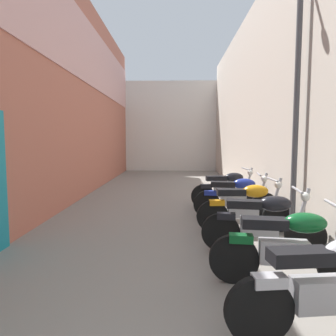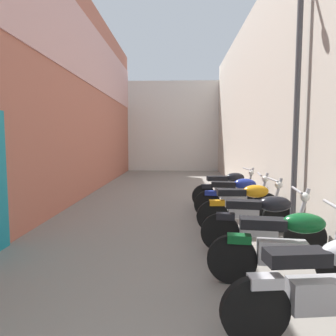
{
  "view_description": "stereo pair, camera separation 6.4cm",
  "coord_description": "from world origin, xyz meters",
  "px_view_note": "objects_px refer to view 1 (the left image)",
  "views": [
    {
      "loc": [
        0.24,
        1.27,
        1.74
      ],
      "look_at": [
        0.11,
        7.05,
        1.21
      ],
      "focal_mm": 32.98,
      "sensor_mm": 36.0,
      "label": 1
    },
    {
      "loc": [
        0.31,
        1.27,
        1.74
      ],
      "look_at": [
        0.11,
        7.05,
        1.21
      ],
      "focal_mm": 32.98,
      "sensor_mm": 36.0,
      "label": 2
    }
  ],
  "objects_px": {
    "motorcycle_sixth": "(246,206)",
    "motorcycle_eighth": "(227,188)",
    "motorcycle_third": "(331,285)",
    "motorcycle_fifth": "(263,221)",
    "motorcycle_fourth": "(289,246)",
    "motorcycle_seventh": "(236,196)",
    "street_lamp": "(292,87)"
  },
  "relations": [
    {
      "from": "motorcycle_seventh",
      "to": "motorcycle_eighth",
      "type": "distance_m",
      "value": 1.13
    },
    {
      "from": "motorcycle_third",
      "to": "motorcycle_eighth",
      "type": "relative_size",
      "value": 1.0
    },
    {
      "from": "motorcycle_fifth",
      "to": "motorcycle_eighth",
      "type": "bearing_deg",
      "value": 90.0
    },
    {
      "from": "motorcycle_seventh",
      "to": "motorcycle_sixth",
      "type": "bearing_deg",
      "value": -89.99
    },
    {
      "from": "motorcycle_sixth",
      "to": "street_lamp",
      "type": "height_order",
      "value": "street_lamp"
    },
    {
      "from": "motorcycle_fifth",
      "to": "motorcycle_sixth",
      "type": "bearing_deg",
      "value": 89.99
    },
    {
      "from": "motorcycle_fifth",
      "to": "street_lamp",
      "type": "height_order",
      "value": "street_lamp"
    },
    {
      "from": "motorcycle_fourth",
      "to": "street_lamp",
      "type": "distance_m",
      "value": 3.02
    },
    {
      "from": "motorcycle_fourth",
      "to": "street_lamp",
      "type": "xyz_separation_m",
      "value": [
        0.7,
        1.99,
        2.17
      ]
    },
    {
      "from": "motorcycle_fifth",
      "to": "motorcycle_sixth",
      "type": "distance_m",
      "value": 1.12
    },
    {
      "from": "motorcycle_seventh",
      "to": "motorcycle_third",
      "type": "bearing_deg",
      "value": -90.0
    },
    {
      "from": "motorcycle_fourth",
      "to": "motorcycle_seventh",
      "type": "relative_size",
      "value": 1.0
    },
    {
      "from": "motorcycle_fifth",
      "to": "motorcycle_eighth",
      "type": "xyz_separation_m",
      "value": [
        0.0,
        3.23,
        0.0
      ]
    },
    {
      "from": "motorcycle_third",
      "to": "motorcycle_seventh",
      "type": "distance_m",
      "value": 4.15
    },
    {
      "from": "motorcycle_eighth",
      "to": "street_lamp",
      "type": "xyz_separation_m",
      "value": [
        0.7,
        -2.31,
        2.17
      ]
    },
    {
      "from": "motorcycle_sixth",
      "to": "street_lamp",
      "type": "bearing_deg",
      "value": -16.29
    },
    {
      "from": "motorcycle_sixth",
      "to": "motorcycle_eighth",
      "type": "xyz_separation_m",
      "value": [
        -0.0,
        2.11,
        0.0
      ]
    },
    {
      "from": "motorcycle_third",
      "to": "motorcycle_fifth",
      "type": "distance_m",
      "value": 2.06
    },
    {
      "from": "street_lamp",
      "to": "motorcycle_fifth",
      "type": "bearing_deg",
      "value": -127.25
    },
    {
      "from": "motorcycle_third",
      "to": "motorcycle_fourth",
      "type": "distance_m",
      "value": 0.98
    },
    {
      "from": "motorcycle_third",
      "to": "motorcycle_fourth",
      "type": "xyz_separation_m",
      "value": [
        -0.0,
        0.98,
        0.0
      ]
    },
    {
      "from": "street_lamp",
      "to": "motorcycle_third",
      "type": "bearing_deg",
      "value": -103.21
    },
    {
      "from": "motorcycle_third",
      "to": "motorcycle_fifth",
      "type": "height_order",
      "value": "same"
    },
    {
      "from": "motorcycle_fifth",
      "to": "street_lamp",
      "type": "relative_size",
      "value": 0.41
    },
    {
      "from": "motorcycle_fourth",
      "to": "motorcycle_fifth",
      "type": "distance_m",
      "value": 1.07
    },
    {
      "from": "motorcycle_fifth",
      "to": "motorcycle_sixth",
      "type": "xyz_separation_m",
      "value": [
        0.0,
        1.12,
        0.0
      ]
    },
    {
      "from": "motorcycle_third",
      "to": "motorcycle_eighth",
      "type": "xyz_separation_m",
      "value": [
        0.0,
        5.29,
        0.0
      ]
    },
    {
      "from": "motorcycle_eighth",
      "to": "street_lamp",
      "type": "bearing_deg",
      "value": -73.2
    },
    {
      "from": "motorcycle_fourth",
      "to": "motorcycle_sixth",
      "type": "height_order",
      "value": "same"
    },
    {
      "from": "motorcycle_third",
      "to": "motorcycle_fifth",
      "type": "bearing_deg",
      "value": 90.0
    },
    {
      "from": "motorcycle_fifth",
      "to": "motorcycle_eighth",
      "type": "distance_m",
      "value": 3.23
    },
    {
      "from": "motorcycle_fourth",
      "to": "motorcycle_fifth",
      "type": "height_order",
      "value": "same"
    }
  ]
}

